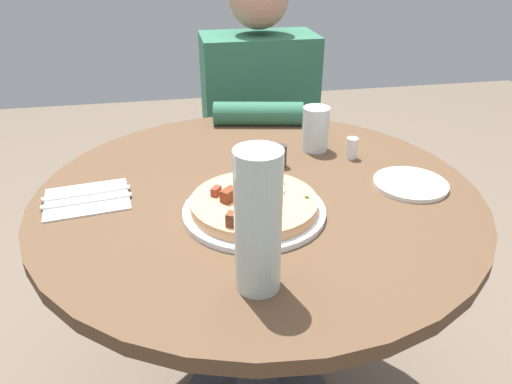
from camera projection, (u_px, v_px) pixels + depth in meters
The scene contains 12 objects.
dining_table at pixel (258, 252), 1.12m from camera, with size 0.97×0.97×0.73m.
person_seated at pixel (258, 154), 1.74m from camera, with size 0.38×0.47×1.14m.
pizza_plate at pixel (254, 211), 0.95m from camera, with size 0.29×0.29×0.01m, color white.
breakfast_pizza at pixel (254, 202), 0.94m from camera, with size 0.25×0.25×0.05m.
bread_plate at pixel (410, 184), 1.05m from camera, with size 0.16×0.16×0.01m, color white.
napkin at pixel (87, 199), 1.00m from camera, with size 0.17×0.14×0.00m, color white.
fork at pixel (87, 193), 1.01m from camera, with size 0.18×0.01×0.01m, color silver.
knife at pixel (87, 201), 0.98m from camera, with size 0.18×0.01×0.01m, color silver.
water_glass at pixel (315, 129), 1.20m from camera, with size 0.07×0.07×0.11m, color silver.
water_bottle at pixel (258, 223), 0.70m from camera, with size 0.07×0.07×0.23m, color silver.
salt_shaker at pixel (352, 148), 1.17m from camera, with size 0.03×0.03×0.05m, color white.
pepper_shaker at pixel (281, 156), 1.13m from camera, with size 0.03×0.03×0.05m, color #3F3833.
Camera 1 is at (0.17, 0.90, 1.22)m, focal length 33.22 mm.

